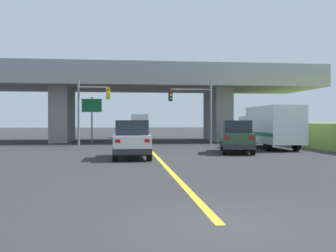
{
  "coord_description": "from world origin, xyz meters",
  "views": [
    {
      "loc": [
        -1.84,
        -7.11,
        1.98
      ],
      "look_at": [
        1.37,
        20.46,
        1.62
      ],
      "focal_mm": 41.2,
      "sensor_mm": 36.0,
      "label": 1
    }
  ],
  "objects_px": {
    "suv_crossing": "(237,137)",
    "traffic_signal_farside": "(90,104)",
    "semi_truck_distant": "(139,124)",
    "box_truck": "(270,126)",
    "suv_lead": "(132,139)",
    "highway_sign": "(92,109)",
    "sedan_oncoming": "(129,129)",
    "traffic_signal_nearside": "(196,104)"
  },
  "relations": [
    {
      "from": "traffic_signal_farside",
      "to": "box_truck",
      "type": "bearing_deg",
      "value": -20.0
    },
    {
      "from": "traffic_signal_nearside",
      "to": "semi_truck_distant",
      "type": "xyz_separation_m",
      "value": [
        -3.64,
        25.82,
        -1.81
      ]
    },
    {
      "from": "box_truck",
      "to": "semi_truck_distant",
      "type": "bearing_deg",
      "value": 105.02
    },
    {
      "from": "suv_lead",
      "to": "semi_truck_distant",
      "type": "relative_size",
      "value": 0.6
    },
    {
      "from": "semi_truck_distant",
      "to": "suv_lead",
      "type": "bearing_deg",
      "value": -92.94
    },
    {
      "from": "suv_lead",
      "to": "box_truck",
      "type": "relative_size",
      "value": 0.57
    },
    {
      "from": "suv_lead",
      "to": "semi_truck_distant",
      "type": "xyz_separation_m",
      "value": [
        1.88,
        36.61,
        0.55
      ]
    },
    {
      "from": "traffic_signal_nearside",
      "to": "suv_crossing",
      "type": "bearing_deg",
      "value": -82.28
    },
    {
      "from": "box_truck",
      "to": "traffic_signal_farside",
      "type": "bearing_deg",
      "value": 160.0
    },
    {
      "from": "semi_truck_distant",
      "to": "sedan_oncoming",
      "type": "bearing_deg",
      "value": -98.33
    },
    {
      "from": "sedan_oncoming",
      "to": "traffic_signal_nearside",
      "type": "distance_m",
      "value": 16.08
    },
    {
      "from": "traffic_signal_farside",
      "to": "semi_truck_distant",
      "type": "relative_size",
      "value": 0.74
    },
    {
      "from": "suv_lead",
      "to": "highway_sign",
      "type": "bearing_deg",
      "value": 102.44
    },
    {
      "from": "suv_lead",
      "to": "box_truck",
      "type": "bearing_deg",
      "value": 31.32
    },
    {
      "from": "suv_lead",
      "to": "sedan_oncoming",
      "type": "xyz_separation_m",
      "value": [
        0.3,
        25.81,
        0.0
      ]
    },
    {
      "from": "suv_lead",
      "to": "semi_truck_distant",
      "type": "bearing_deg",
      "value": 87.06
    },
    {
      "from": "suv_crossing",
      "to": "suv_lead",
      "type": "bearing_deg",
      "value": -144.13
    },
    {
      "from": "suv_lead",
      "to": "traffic_signal_nearside",
      "type": "height_order",
      "value": "traffic_signal_nearside"
    },
    {
      "from": "traffic_signal_nearside",
      "to": "highway_sign",
      "type": "bearing_deg",
      "value": 155.58
    },
    {
      "from": "suv_crossing",
      "to": "box_truck",
      "type": "bearing_deg",
      "value": 55.74
    },
    {
      "from": "box_truck",
      "to": "semi_truck_distant",
      "type": "distance_m",
      "value": 31.56
    },
    {
      "from": "suv_crossing",
      "to": "semi_truck_distant",
      "type": "xyz_separation_m",
      "value": [
        -4.72,
        33.75,
        0.55
      ]
    },
    {
      "from": "suv_crossing",
      "to": "sedan_oncoming",
      "type": "bearing_deg",
      "value": 117.79
    },
    {
      "from": "suv_lead",
      "to": "traffic_signal_farside",
      "type": "relative_size",
      "value": 0.81
    },
    {
      "from": "suv_lead",
      "to": "traffic_signal_nearside",
      "type": "relative_size",
      "value": 0.81
    },
    {
      "from": "suv_lead",
      "to": "semi_truck_distant",
      "type": "height_order",
      "value": "semi_truck_distant"
    },
    {
      "from": "suv_lead",
      "to": "box_truck",
      "type": "xyz_separation_m",
      "value": [
        10.06,
        6.12,
        0.59
      ]
    },
    {
      "from": "suv_lead",
      "to": "box_truck",
      "type": "height_order",
      "value": "box_truck"
    },
    {
      "from": "box_truck",
      "to": "highway_sign",
      "type": "bearing_deg",
      "value": 147.0
    },
    {
      "from": "traffic_signal_nearside",
      "to": "sedan_oncoming",
      "type": "bearing_deg",
      "value": 109.17
    },
    {
      "from": "suv_lead",
      "to": "suv_crossing",
      "type": "height_order",
      "value": "same"
    },
    {
      "from": "semi_truck_distant",
      "to": "traffic_signal_farside",
      "type": "bearing_deg",
      "value": -101.03
    },
    {
      "from": "semi_truck_distant",
      "to": "box_truck",
      "type": "bearing_deg",
      "value": -74.98
    },
    {
      "from": "highway_sign",
      "to": "box_truck",
      "type": "bearing_deg",
      "value": -33.0
    },
    {
      "from": "traffic_signal_farside",
      "to": "sedan_oncoming",
      "type": "bearing_deg",
      "value": 77.04
    },
    {
      "from": "box_truck",
      "to": "sedan_oncoming",
      "type": "relative_size",
      "value": 1.72
    },
    {
      "from": "traffic_signal_farside",
      "to": "semi_truck_distant",
      "type": "height_order",
      "value": "traffic_signal_farside"
    },
    {
      "from": "sedan_oncoming",
      "to": "semi_truck_distant",
      "type": "xyz_separation_m",
      "value": [
        1.58,
        10.79,
        0.55
      ]
    },
    {
      "from": "highway_sign",
      "to": "semi_truck_distant",
      "type": "height_order",
      "value": "highway_sign"
    },
    {
      "from": "traffic_signal_farside",
      "to": "semi_truck_distant",
      "type": "bearing_deg",
      "value": 78.97
    },
    {
      "from": "suv_crossing",
      "to": "traffic_signal_farside",
      "type": "relative_size",
      "value": 0.93
    },
    {
      "from": "suv_lead",
      "to": "highway_sign",
      "type": "height_order",
      "value": "highway_sign"
    }
  ]
}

